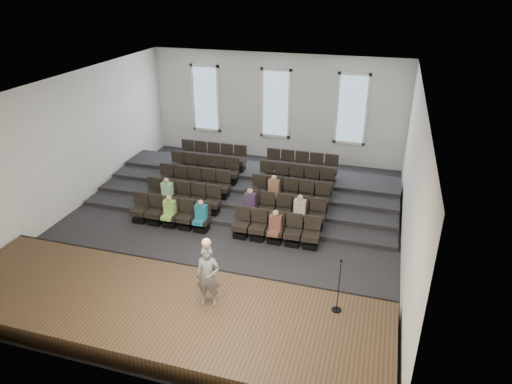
% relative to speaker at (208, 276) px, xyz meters
% --- Properties ---
extents(ground, '(14.00, 14.00, 0.00)m').
position_rel_speaker_xyz_m(ground, '(-1.23, 4.72, -1.33)').
color(ground, black).
rests_on(ground, ground).
extents(ceiling, '(12.00, 14.00, 0.02)m').
position_rel_speaker_xyz_m(ceiling, '(-1.23, 4.72, 3.68)').
color(ceiling, white).
rests_on(ceiling, ground).
extents(wall_back, '(12.00, 0.04, 5.00)m').
position_rel_speaker_xyz_m(wall_back, '(-1.23, 11.74, 1.17)').
color(wall_back, white).
rests_on(wall_back, ground).
extents(wall_front, '(12.00, 0.04, 5.00)m').
position_rel_speaker_xyz_m(wall_front, '(-1.23, -2.30, 1.17)').
color(wall_front, white).
rests_on(wall_front, ground).
extents(wall_left, '(0.04, 14.00, 5.00)m').
position_rel_speaker_xyz_m(wall_left, '(-7.25, 4.72, 1.17)').
color(wall_left, white).
rests_on(wall_left, ground).
extents(wall_right, '(0.04, 14.00, 5.00)m').
position_rel_speaker_xyz_m(wall_right, '(4.79, 4.72, 1.17)').
color(wall_right, white).
rests_on(wall_right, ground).
extents(stage, '(11.80, 3.60, 0.50)m').
position_rel_speaker_xyz_m(stage, '(-1.23, -0.38, -1.08)').
color(stage, '#49341F').
rests_on(stage, ground).
extents(stage_lip, '(11.80, 0.06, 0.52)m').
position_rel_speaker_xyz_m(stage_lip, '(-1.23, 1.39, -1.08)').
color(stage_lip, black).
rests_on(stage_lip, ground).
extents(risers, '(11.80, 4.80, 0.60)m').
position_rel_speaker_xyz_m(risers, '(-1.23, 7.89, -1.13)').
color(risers, black).
rests_on(risers, ground).
extents(seating_rows, '(6.80, 4.70, 1.67)m').
position_rel_speaker_xyz_m(seating_rows, '(-1.23, 6.26, -0.65)').
color(seating_rows, black).
rests_on(seating_rows, ground).
extents(windows, '(8.44, 0.10, 3.24)m').
position_rel_speaker_xyz_m(windows, '(-1.23, 11.68, 1.37)').
color(windows, white).
rests_on(windows, wall_back).
extents(audience, '(5.45, 2.64, 1.10)m').
position_rel_speaker_xyz_m(audience, '(-1.04, 4.88, -0.54)').
color(audience, '#8FCC51').
rests_on(audience, seating_rows).
extents(speaker, '(0.66, 0.49, 1.66)m').
position_rel_speaker_xyz_m(speaker, '(0.00, 0.00, 0.00)').
color(speaker, slate).
rests_on(speaker, stage).
extents(mic_stand, '(0.25, 0.25, 1.52)m').
position_rel_speaker_xyz_m(mic_stand, '(3.18, 0.63, -0.38)').
color(mic_stand, black).
rests_on(mic_stand, stage).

